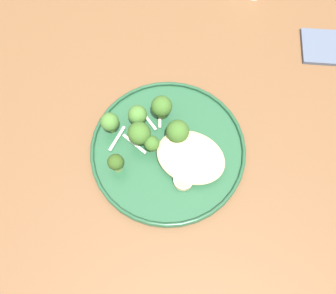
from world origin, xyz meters
name	(u,v)px	position (x,y,z in m)	size (l,w,h in m)	color
ground	(164,207)	(0.00, 0.00, 0.00)	(6.00, 6.00, 0.00)	#2D2B28
wooden_dining_table	(161,139)	(0.00, 0.00, 0.66)	(1.40, 1.00, 0.74)	brown
dinner_plate	(168,149)	(0.04, -0.05, 0.75)	(0.29, 0.29, 0.02)	#235133
noodle_bed	(191,157)	(0.09, -0.05, 0.77)	(0.13, 0.10, 0.03)	beige
seared_scallop_half_hidden	(191,155)	(0.08, -0.05, 0.76)	(0.03, 0.03, 0.02)	#E5C689
seared_scallop_rear_pale	(183,181)	(0.09, -0.10, 0.76)	(0.04, 0.04, 0.02)	beige
seared_scallop_large_seared	(201,151)	(0.10, -0.03, 0.76)	(0.02, 0.02, 0.01)	#E5C689
seared_scallop_tiny_bay	(177,158)	(0.06, -0.06, 0.76)	(0.03, 0.03, 0.02)	#DBB77A
seared_scallop_center_golden	(206,162)	(0.11, -0.05, 0.76)	(0.04, 0.04, 0.01)	#E5C689
broccoli_floret_right_tilted	(152,144)	(0.01, -0.06, 0.78)	(0.03, 0.03, 0.04)	#7A994C
broccoli_floret_beside_noodles	(110,122)	(-0.07, -0.06, 0.79)	(0.03, 0.03, 0.05)	#89A356
broccoli_floret_small_sprig	(116,163)	(-0.03, -0.12, 0.78)	(0.03, 0.03, 0.05)	#89A356
broccoli_floret_tall_stalk	(138,115)	(-0.03, -0.02, 0.78)	(0.04, 0.04, 0.05)	#89A356
broccoli_floret_front_edge	(163,107)	(0.00, 0.01, 0.79)	(0.04, 0.04, 0.06)	#7A994C
broccoli_floret_rear_charred	(139,133)	(-0.01, -0.06, 0.79)	(0.04, 0.04, 0.06)	#89A356
broccoli_floret_left_leaning	(178,132)	(0.05, -0.03, 0.79)	(0.04, 0.04, 0.06)	#89A356
onion_sliver_long_sliver	(117,138)	(-0.06, -0.07, 0.75)	(0.05, 0.01, 0.00)	silver
onion_sliver_pale_crescent	(158,118)	(0.00, 0.00, 0.75)	(0.04, 0.01, 0.00)	silver
onion_sliver_short_strip	(147,119)	(-0.02, -0.01, 0.75)	(0.06, 0.01, 0.00)	silver
onion_sliver_curled_piece	(134,144)	(-0.02, -0.07, 0.75)	(0.06, 0.01, 0.00)	silver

